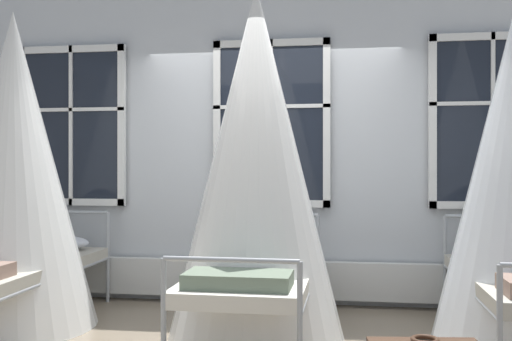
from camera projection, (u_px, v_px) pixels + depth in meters
ground at (257, 333)px, 4.57m from camera, size 20.06×20.06×0.00m
back_wall_with_windows at (272, 137)px, 5.67m from camera, size 8.90×0.10×3.29m
window_bank at (271, 199)px, 5.55m from camera, size 5.29×0.10×2.52m
cot_first at (13, 174)px, 4.76m from camera, size 1.38×1.98×2.65m
cot_second at (256, 166)px, 4.45m from camera, size 1.38×2.00×2.77m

